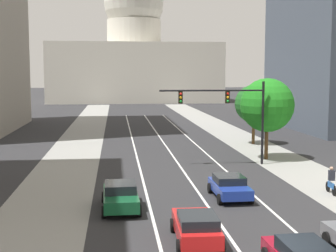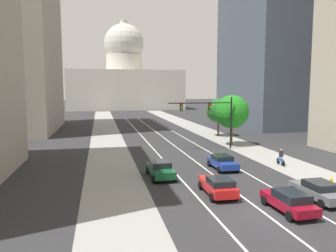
{
  "view_description": "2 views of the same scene",
  "coord_description": "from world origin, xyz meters",
  "px_view_note": "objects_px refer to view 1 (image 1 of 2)",
  "views": [
    {
      "loc": [
        -5.13,
        -16.58,
        7.5
      ],
      "look_at": [
        -0.62,
        25.23,
        2.93
      ],
      "focal_mm": 52.12,
      "sensor_mm": 36.0,
      "label": 1
    },
    {
      "loc": [
        -10.12,
        -18.17,
        7.85
      ],
      "look_at": [
        -0.34,
        28.4,
        2.49
      ],
      "focal_mm": 34.84,
      "sensor_mm": 36.0,
      "label": 2
    }
  ],
  "objects_px": {
    "traffic_signal_mast": "(231,106)",
    "cyclist": "(331,180)",
    "car_green": "(120,196)",
    "street_tree_near_right": "(267,105)",
    "car_red": "(196,226)",
    "capitol_building": "(134,59)",
    "car_blue": "(230,186)",
    "street_tree_mid_right": "(254,104)"
  },
  "relations": [
    {
      "from": "car_red",
      "to": "traffic_signal_mast",
      "type": "height_order",
      "value": "traffic_signal_mast"
    },
    {
      "from": "car_green",
      "to": "cyclist",
      "type": "distance_m",
      "value": 13.26
    },
    {
      "from": "car_green",
      "to": "street_tree_near_right",
      "type": "xyz_separation_m",
      "value": [
        12.87,
        14.53,
        3.97
      ]
    },
    {
      "from": "car_red",
      "to": "cyclist",
      "type": "bearing_deg",
      "value": -50.1
    },
    {
      "from": "traffic_signal_mast",
      "to": "street_tree_near_right",
      "type": "relative_size",
      "value": 1.22
    },
    {
      "from": "car_red",
      "to": "cyclist",
      "type": "distance_m",
      "value": 12.55
    },
    {
      "from": "capitol_building",
      "to": "street_tree_near_right",
      "type": "height_order",
      "value": "capitol_building"
    },
    {
      "from": "car_blue",
      "to": "traffic_signal_mast",
      "type": "xyz_separation_m",
      "value": [
        2.52,
        10.49,
        4.09
      ]
    },
    {
      "from": "car_red",
      "to": "street_tree_mid_right",
      "type": "bearing_deg",
      "value": -19.2
    },
    {
      "from": "capitol_building",
      "to": "car_blue",
      "type": "relative_size",
      "value": 10.8
    },
    {
      "from": "car_blue",
      "to": "street_tree_mid_right",
      "type": "distance_m",
      "value": 23.46
    },
    {
      "from": "car_green",
      "to": "street_tree_near_right",
      "type": "relative_size",
      "value": 0.64
    },
    {
      "from": "car_red",
      "to": "car_green",
      "type": "height_order",
      "value": "car_green"
    },
    {
      "from": "street_tree_mid_right",
      "to": "car_red",
      "type": "bearing_deg",
      "value": -110.6
    },
    {
      "from": "car_red",
      "to": "car_blue",
      "type": "height_order",
      "value": "car_red"
    },
    {
      "from": "traffic_signal_mast",
      "to": "cyclist",
      "type": "height_order",
      "value": "traffic_signal_mast"
    },
    {
      "from": "car_green",
      "to": "street_tree_near_right",
      "type": "distance_m",
      "value": 19.81
    },
    {
      "from": "car_red",
      "to": "car_green",
      "type": "bearing_deg",
      "value": 30.99
    },
    {
      "from": "car_blue",
      "to": "car_green",
      "type": "xyz_separation_m",
      "value": [
        -6.56,
        -1.72,
        0.04
      ]
    },
    {
      "from": "car_red",
      "to": "traffic_signal_mast",
      "type": "distance_m",
      "value": 19.33
    },
    {
      "from": "capitol_building",
      "to": "traffic_signal_mast",
      "type": "relative_size",
      "value": 5.11
    },
    {
      "from": "cyclist",
      "to": "car_red",
      "type": "bearing_deg",
      "value": 132.2
    },
    {
      "from": "car_red",
      "to": "car_green",
      "type": "distance_m",
      "value": 6.64
    },
    {
      "from": "capitol_building",
      "to": "cyclist",
      "type": "height_order",
      "value": "capitol_building"
    },
    {
      "from": "capitol_building",
      "to": "cyclist",
      "type": "relative_size",
      "value": 25.59
    },
    {
      "from": "street_tree_near_right",
      "to": "capitol_building",
      "type": "bearing_deg",
      "value": 94.99
    },
    {
      "from": "traffic_signal_mast",
      "to": "street_tree_near_right",
      "type": "distance_m",
      "value": 4.44
    },
    {
      "from": "car_red",
      "to": "street_tree_near_right",
      "type": "bearing_deg",
      "value": -23.88
    },
    {
      "from": "traffic_signal_mast",
      "to": "street_tree_near_right",
      "type": "xyz_separation_m",
      "value": [
        3.79,
        2.32,
        -0.08
      ]
    },
    {
      "from": "traffic_signal_mast",
      "to": "cyclist",
      "type": "bearing_deg",
      "value": -68.45
    },
    {
      "from": "car_blue",
      "to": "traffic_signal_mast",
      "type": "bearing_deg",
      "value": -14.19
    },
    {
      "from": "street_tree_near_right",
      "to": "street_tree_mid_right",
      "type": "bearing_deg",
      "value": 80.93
    },
    {
      "from": "car_red",
      "to": "traffic_signal_mast",
      "type": "relative_size",
      "value": 0.5
    },
    {
      "from": "capitol_building",
      "to": "car_green",
      "type": "height_order",
      "value": "capitol_building"
    },
    {
      "from": "car_red",
      "to": "street_tree_near_right",
      "type": "relative_size",
      "value": 0.61
    },
    {
      "from": "capitol_building",
      "to": "street_tree_near_right",
      "type": "xyz_separation_m",
      "value": [
        7.95,
        -91.04,
        -6.68
      ]
    },
    {
      "from": "capitol_building",
      "to": "street_tree_mid_right",
      "type": "bearing_deg",
      "value": -83.47
    },
    {
      "from": "car_green",
      "to": "traffic_signal_mast",
      "type": "distance_m",
      "value": 15.74
    },
    {
      "from": "car_blue",
      "to": "street_tree_near_right",
      "type": "relative_size",
      "value": 0.58
    },
    {
      "from": "car_green",
      "to": "traffic_signal_mast",
      "type": "xyz_separation_m",
      "value": [
        9.08,
        12.21,
        4.05
      ]
    },
    {
      "from": "cyclist",
      "to": "street_tree_mid_right",
      "type": "height_order",
      "value": "street_tree_mid_right"
    },
    {
      "from": "car_blue",
      "to": "traffic_signal_mast",
      "type": "relative_size",
      "value": 0.47
    }
  ]
}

